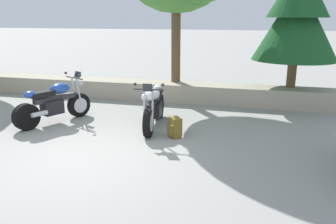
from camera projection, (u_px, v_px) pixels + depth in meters
ground_plane at (80, 157)px, 6.43m from camera, size 120.00×120.00×0.00m
stone_wall at (154, 91)px, 10.84m from camera, size 36.00×0.80×0.55m
motorcycle_blue_near_left at (55, 103)px, 8.41m from camera, size 1.11×1.92×1.18m
motorcycle_white_centre at (154, 107)px, 8.09m from camera, size 0.70×2.06×1.18m
rider_backpack at (175, 126)px, 7.45m from camera, size 0.35×0.35×0.47m
pine_tree_mid_right at (298, 9)px, 9.45m from camera, size 2.34×2.34×4.04m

